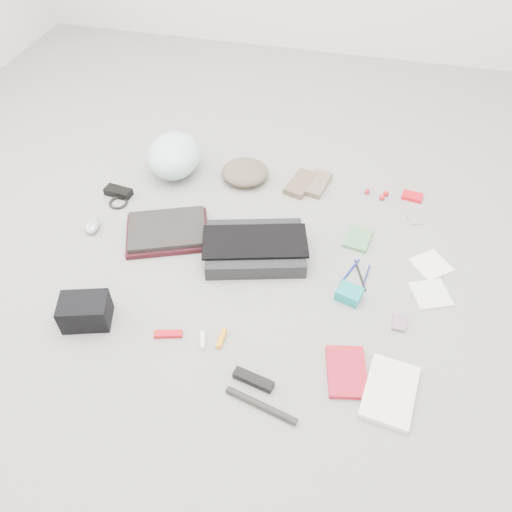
% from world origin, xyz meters
% --- Properties ---
extents(ground_plane, '(4.00, 4.00, 0.00)m').
position_xyz_m(ground_plane, '(0.00, 0.00, 0.00)').
color(ground_plane, gray).
extents(messenger_bag, '(0.46, 0.38, 0.07)m').
position_xyz_m(messenger_bag, '(-0.02, 0.06, 0.03)').
color(messenger_bag, black).
rests_on(messenger_bag, ground_plane).
extents(bag_flap, '(0.46, 0.30, 0.01)m').
position_xyz_m(bag_flap, '(-0.02, 0.06, 0.07)').
color(bag_flap, black).
rests_on(bag_flap, messenger_bag).
extents(laptop_sleeve, '(0.42, 0.37, 0.02)m').
position_xyz_m(laptop_sleeve, '(-0.41, 0.08, 0.01)').
color(laptop_sleeve, '#381017').
rests_on(laptop_sleeve, ground_plane).
extents(laptop, '(0.39, 0.34, 0.02)m').
position_xyz_m(laptop, '(-0.41, 0.08, 0.03)').
color(laptop, black).
rests_on(laptop, laptop_sleeve).
extents(bike_helmet, '(0.30, 0.35, 0.19)m').
position_xyz_m(bike_helmet, '(-0.53, 0.51, 0.09)').
color(bike_helmet, '#C1F3EB').
rests_on(bike_helmet, ground_plane).
extents(beanie, '(0.24, 0.23, 0.08)m').
position_xyz_m(beanie, '(-0.18, 0.53, 0.04)').
color(beanie, brown).
rests_on(beanie, ground_plane).
extents(mitten_left, '(0.14, 0.21, 0.03)m').
position_xyz_m(mitten_left, '(0.09, 0.54, 0.01)').
color(mitten_left, brown).
rests_on(mitten_left, ground_plane).
extents(mitten_right, '(0.13, 0.20, 0.03)m').
position_xyz_m(mitten_right, '(0.16, 0.56, 0.01)').
color(mitten_right, '#746354').
rests_on(mitten_right, ground_plane).
extents(power_brick, '(0.13, 0.07, 0.03)m').
position_xyz_m(power_brick, '(-0.73, 0.28, 0.02)').
color(power_brick, black).
rests_on(power_brick, ground_plane).
extents(cable_coil, '(0.09, 0.09, 0.01)m').
position_xyz_m(cable_coil, '(-0.70, 0.22, 0.01)').
color(cable_coil, black).
rests_on(cable_coil, ground_plane).
extents(mouse, '(0.10, 0.12, 0.04)m').
position_xyz_m(mouse, '(-0.74, 0.04, 0.02)').
color(mouse, '#A09FA7').
rests_on(mouse, ground_plane).
extents(camera_bag, '(0.20, 0.16, 0.11)m').
position_xyz_m(camera_bag, '(-0.53, -0.42, 0.06)').
color(camera_bag, black).
rests_on(camera_bag, ground_plane).
extents(multitool, '(0.10, 0.05, 0.02)m').
position_xyz_m(multitool, '(-0.22, -0.41, 0.01)').
color(multitool, '#B90916').
rests_on(multitool, ground_plane).
extents(toiletry_tube_white, '(0.04, 0.07, 0.02)m').
position_xyz_m(toiletry_tube_white, '(-0.10, -0.41, 0.01)').
color(toiletry_tube_white, silver).
rests_on(toiletry_tube_white, ground_plane).
extents(toiletry_tube_orange, '(0.02, 0.08, 0.02)m').
position_xyz_m(toiletry_tube_orange, '(-0.03, -0.39, 0.01)').
color(toiletry_tube_orange, orange).
rests_on(toiletry_tube_orange, ground_plane).
extents(u_lock, '(0.14, 0.06, 0.03)m').
position_xyz_m(u_lock, '(0.12, -0.52, 0.01)').
color(u_lock, black).
rests_on(u_lock, ground_plane).
extents(bike_pump, '(0.25, 0.08, 0.02)m').
position_xyz_m(bike_pump, '(0.16, -0.60, 0.01)').
color(bike_pump, black).
rests_on(bike_pump, ground_plane).
extents(book_red, '(0.17, 0.22, 0.02)m').
position_xyz_m(book_red, '(0.42, -0.41, 0.01)').
color(book_red, red).
rests_on(book_red, ground_plane).
extents(book_white, '(0.19, 0.26, 0.02)m').
position_xyz_m(book_white, '(0.56, -0.45, 0.01)').
color(book_white, white).
rests_on(book_white, ground_plane).
extents(notepad, '(0.12, 0.15, 0.02)m').
position_xyz_m(notepad, '(0.39, 0.24, 0.01)').
color(notepad, '#498156').
rests_on(notepad, ground_plane).
extents(pen_blue, '(0.06, 0.14, 0.01)m').
position_xyz_m(pen_blue, '(0.38, 0.05, 0.00)').
color(pen_blue, navy).
rests_on(pen_blue, ground_plane).
extents(pen_black, '(0.06, 0.15, 0.01)m').
position_xyz_m(pen_black, '(0.42, 0.04, 0.00)').
color(pen_black, black).
rests_on(pen_black, ground_plane).
extents(pen_navy, '(0.03, 0.14, 0.01)m').
position_xyz_m(pen_navy, '(0.44, 0.03, 0.00)').
color(pen_navy, navy).
rests_on(pen_navy, ground_plane).
extents(accordion_wallet, '(0.11, 0.10, 0.05)m').
position_xyz_m(accordion_wallet, '(0.39, -0.08, 0.02)').
color(accordion_wallet, teal).
rests_on(accordion_wallet, ground_plane).
extents(card_deck, '(0.05, 0.07, 0.01)m').
position_xyz_m(card_deck, '(0.58, -0.16, 0.01)').
color(card_deck, gray).
rests_on(card_deck, ground_plane).
extents(napkin_top, '(0.18, 0.18, 0.01)m').
position_xyz_m(napkin_top, '(0.69, 0.16, 0.00)').
color(napkin_top, white).
rests_on(napkin_top, ground_plane).
extents(napkin_bottom, '(0.18, 0.18, 0.01)m').
position_xyz_m(napkin_bottom, '(0.69, 0.01, 0.00)').
color(napkin_bottom, silver).
rests_on(napkin_bottom, ground_plane).
extents(lollipop_a, '(0.03, 0.03, 0.03)m').
position_xyz_m(lollipop_a, '(0.40, 0.56, 0.01)').
color(lollipop_a, red).
rests_on(lollipop_a, ground_plane).
extents(lollipop_b, '(0.03, 0.03, 0.03)m').
position_xyz_m(lollipop_b, '(0.47, 0.53, 0.01)').
color(lollipop_b, red).
rests_on(lollipop_b, ground_plane).
extents(lollipop_c, '(0.03, 0.03, 0.03)m').
position_xyz_m(lollipop_c, '(0.49, 0.57, 0.01)').
color(lollipop_c, red).
rests_on(lollipop_c, ground_plane).
extents(altoids_tin, '(0.10, 0.07, 0.02)m').
position_xyz_m(altoids_tin, '(0.60, 0.58, 0.01)').
color(altoids_tin, red).
rests_on(altoids_tin, ground_plane).
extents(stamp_sheet, '(0.08, 0.08, 0.00)m').
position_xyz_m(stamp_sheet, '(0.62, 0.43, 0.00)').
color(stamp_sheet, '#A48591').
rests_on(stamp_sheet, ground_plane).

